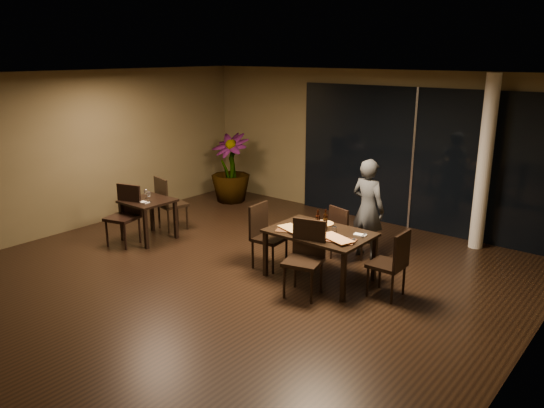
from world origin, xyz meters
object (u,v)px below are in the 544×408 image
at_px(bottle_b, 325,223).
at_px(bottle_c, 325,219).
at_px(chair_main_right, 393,261).
at_px(side_table, 148,207).
at_px(chair_side_far, 168,201).
at_px(chair_main_far, 343,231).
at_px(chair_main_left, 265,232).
at_px(chair_main_near, 306,254).
at_px(bottle_a, 318,220).
at_px(diner, 368,209).
at_px(chair_side_near, 125,212).
at_px(main_table, 320,236).
at_px(potted_plant, 230,168).

xyz_separation_m(bottle_b, bottle_c, (-0.08, 0.13, 0.01)).
bearing_deg(chair_main_right, bottle_b, -86.52).
relative_size(side_table, chair_side_far, 0.77).
xyz_separation_m(chair_main_far, chair_main_right, (1.24, -0.73, 0.03)).
bearing_deg(chair_main_left, side_table, 93.75).
bearing_deg(side_table, chair_side_far, 103.85).
height_order(chair_main_near, bottle_b, chair_main_near).
distance_m(chair_main_near, chair_side_far, 3.72).
height_order(chair_main_far, bottle_a, bottle_a).
relative_size(diner, bottle_c, 5.41).
bearing_deg(chair_side_near, bottle_b, -1.06).
xyz_separation_m(main_table, chair_main_left, (-0.95, -0.14, -0.11)).
relative_size(chair_main_far, chair_side_far, 0.89).
height_order(chair_main_near, bottle_a, same).
height_order(potted_plant, bottle_c, potted_plant).
bearing_deg(chair_side_far, bottle_b, -167.65).
distance_m(chair_main_far, bottle_a, 0.87).
distance_m(chair_main_far, chair_side_near, 3.86).
xyz_separation_m(chair_main_far, chair_side_near, (-3.47, -1.70, 0.07)).
xyz_separation_m(chair_main_near, bottle_a, (-0.20, 0.58, 0.31)).
height_order(side_table, diner, diner).
distance_m(chair_main_left, bottle_c, 1.04).
distance_m(chair_side_near, bottle_c, 3.71).
bearing_deg(potted_plant, chair_side_near, -81.94).
xyz_separation_m(chair_main_near, chair_main_right, (1.03, 0.63, -0.04)).
height_order(chair_side_far, bottle_c, bottle_c).
relative_size(diner, bottle_a, 5.39).
relative_size(chair_main_near, bottle_a, 3.43).
height_order(chair_main_far, chair_side_far, chair_side_far).
bearing_deg(bottle_a, chair_side_near, -165.20).
height_order(chair_side_near, bottle_a, bottle_a).
bearing_deg(chair_main_right, diner, -138.66).
height_order(chair_main_right, chair_side_near, chair_side_near).
relative_size(chair_main_left, diner, 0.61).
height_order(diner, bottle_a, diner).
distance_m(chair_main_right, chair_side_far, 4.70).
height_order(chair_side_far, bottle_b, chair_side_far).
distance_m(main_table, chair_main_far, 0.84).
height_order(diner, bottle_c, diner).
bearing_deg(diner, chair_side_near, 37.75).
bearing_deg(chair_main_left, bottle_c, -78.29).
height_order(chair_main_right, diner, diner).
relative_size(chair_main_near, chair_side_far, 1.02).
bearing_deg(chair_main_left, chair_main_far, -46.67).
bearing_deg(side_table, bottle_a, 9.20).
bearing_deg(bottle_b, bottle_a, 168.95).
bearing_deg(chair_main_left, chair_side_near, 101.28).
distance_m(chair_main_left, chair_main_right, 2.12).
distance_m(side_table, chair_main_right, 4.59).
height_order(chair_side_far, potted_plant, potted_plant).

